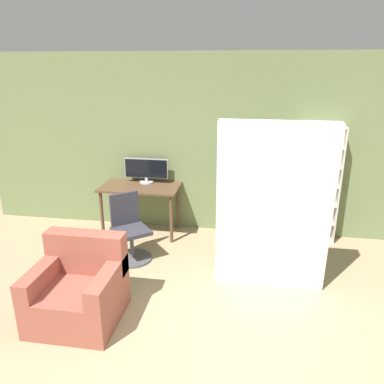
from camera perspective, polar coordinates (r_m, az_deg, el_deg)
name	(u,v)px	position (r m, az deg, el deg)	size (l,w,h in m)	color
ground_plane	(209,362)	(3.66, 2.64, -24.49)	(16.00, 16.00, 0.00)	#9E8966
wall_back	(233,147)	(5.67, 6.26, 6.90)	(8.00, 0.06, 2.70)	#6B7A4C
desk	(140,193)	(5.75, -7.88, -0.13)	(1.19, 0.64, 0.77)	brown
monitor	(146,170)	(5.83, -7.00, 3.39)	(0.68, 0.21, 0.38)	#B7B7BC
office_chair	(130,234)	(5.12, -9.46, -6.33)	(0.62, 0.62, 0.90)	#4C4C51
bookshelf	(310,187)	(5.73, 17.49, 0.77)	(0.65, 0.27, 1.72)	beige
mattress_near	(273,209)	(4.29, 12.31, -2.49)	(1.26, 0.28, 1.97)	silver
armchair	(79,289)	(4.14, -16.82, -14.03)	(0.85, 0.80, 0.85)	#934C3D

